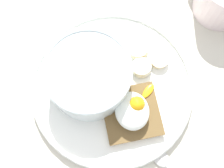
# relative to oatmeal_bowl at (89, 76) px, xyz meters

# --- Properties ---
(ground_plane) EXTENTS (1.20, 1.20, 0.02)m
(ground_plane) POSITION_rel_oatmeal_bowl_xyz_m (0.02, 0.03, -0.05)
(ground_plane) COLOR beige
(ground_plane) RESTS_ON ground
(plate) EXTENTS (0.27, 0.27, 0.02)m
(plate) POSITION_rel_oatmeal_bowl_xyz_m (0.02, 0.03, -0.03)
(plate) COLOR white
(plate) RESTS_ON ground_plane
(oatmeal_bowl) EXTENTS (0.14, 0.14, 0.07)m
(oatmeal_bowl) POSITION_rel_oatmeal_bowl_xyz_m (0.00, 0.00, 0.00)
(oatmeal_bowl) COLOR white
(oatmeal_bowl) RESTS_ON plate
(toast_slice) EXTENTS (0.09, 0.09, 0.01)m
(toast_slice) POSITION_rel_oatmeal_bowl_xyz_m (0.07, 0.06, -0.03)
(toast_slice) COLOR brown
(toast_slice) RESTS_ON plate
(poached_egg) EXTENTS (0.07, 0.07, 0.03)m
(poached_egg) POSITION_rel_oatmeal_bowl_xyz_m (0.06, 0.06, -0.01)
(poached_egg) COLOR white
(poached_egg) RESTS_ON toast_slice
(banana_slice_front) EXTENTS (0.04, 0.04, 0.02)m
(banana_slice_front) POSITION_rel_oatmeal_bowl_xyz_m (-0.01, 0.09, -0.02)
(banana_slice_front) COLOR #F4EBC8
(banana_slice_front) RESTS_ON plate
(banana_slice_left) EXTENTS (0.03, 0.03, 0.02)m
(banana_slice_left) POSITION_rel_oatmeal_bowl_xyz_m (-0.02, 0.12, -0.03)
(banana_slice_left) COLOR beige
(banana_slice_left) RESTS_ON plate
(banana_slice_back) EXTENTS (0.04, 0.04, 0.01)m
(banana_slice_back) POSITION_rel_oatmeal_bowl_xyz_m (-0.04, 0.09, -0.03)
(banana_slice_back) COLOR beige
(banana_slice_back) RESTS_ON plate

